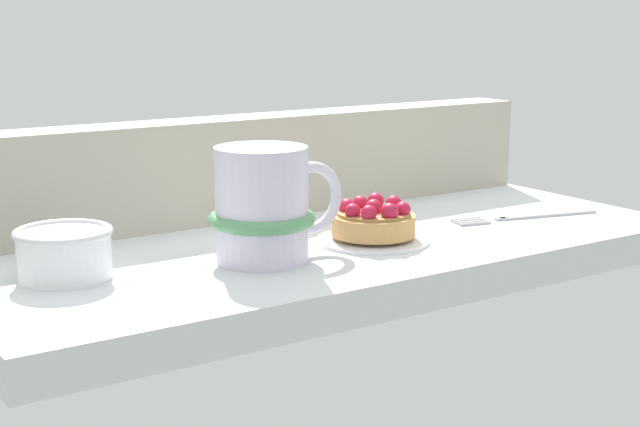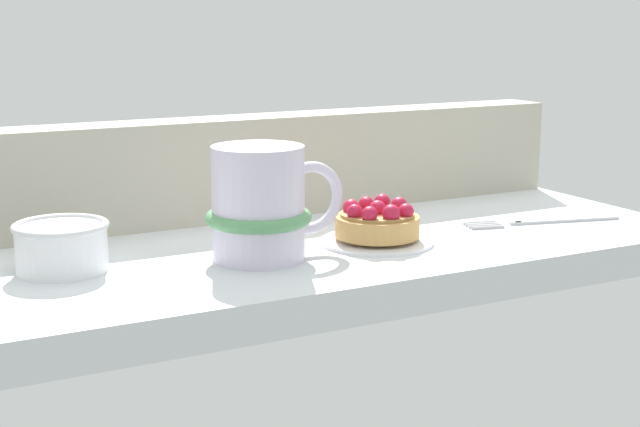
% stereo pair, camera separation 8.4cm
% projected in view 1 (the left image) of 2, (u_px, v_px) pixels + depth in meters
% --- Properties ---
extents(ground_plane, '(0.70, 0.31, 0.03)m').
position_uv_depth(ground_plane, '(327.00, 253.00, 0.90)').
color(ground_plane, silver).
extents(window_rail_back, '(0.68, 0.06, 0.11)m').
position_uv_depth(window_rail_back, '(259.00, 165.00, 0.99)').
color(window_rail_back, '#B2AD99').
rests_on(window_rail_back, ground_plane).
extents(dessert_plate, '(0.11, 0.11, 0.01)m').
position_uv_depth(dessert_plate, '(373.00, 238.00, 0.88)').
color(dessert_plate, white).
rests_on(dessert_plate, ground_plane).
extents(raspberry_tart, '(0.08, 0.08, 0.04)m').
position_uv_depth(raspberry_tart, '(374.00, 220.00, 0.87)').
color(raspberry_tart, tan).
rests_on(raspberry_tart, dessert_plate).
extents(coffee_mug, '(0.13, 0.09, 0.10)m').
position_uv_depth(coffee_mug, '(264.00, 206.00, 0.80)').
color(coffee_mug, silver).
rests_on(coffee_mug, ground_plane).
extents(dessert_fork, '(0.17, 0.06, 0.01)m').
position_uv_depth(dessert_fork, '(524.00, 216.00, 0.97)').
color(dessert_fork, '#B7B7BC').
rests_on(dessert_fork, ground_plane).
extents(sugar_bowl, '(0.08, 0.08, 0.04)m').
position_uv_depth(sugar_bowl, '(63.00, 251.00, 0.75)').
color(sugar_bowl, white).
rests_on(sugar_bowl, ground_plane).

